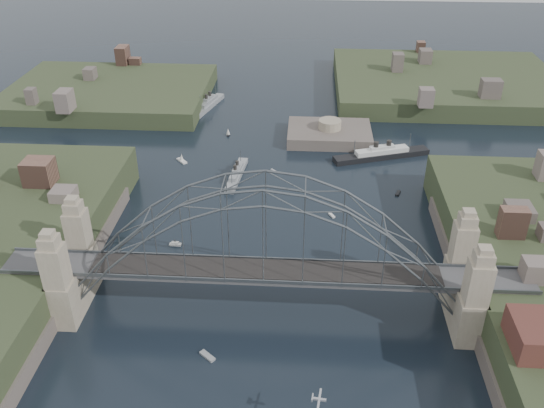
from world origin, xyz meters
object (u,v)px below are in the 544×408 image
Objects in this scene: fort_island at (329,140)px; naval_cruiser_far at (209,104)px; naval_cruiser_near at (236,174)px; ocean_liner at (381,154)px; bridge at (265,250)px.

fort_island is 41.40m from naval_cruiser_far.
naval_cruiser_near is 37.21m from ocean_liner.
bridge is 94.56m from naval_cruiser_far.
naval_cruiser_far is at bearing 149.80° from fort_island.
bridge reaches higher than ocean_liner.
bridge is 4.63× the size of naval_cruiser_far.
ocean_liner reaches higher than naval_cruiser_near.
naval_cruiser_near is at bearing 102.30° from bridge.
naval_cruiser_near is 0.68× the size of ocean_liner.
bridge is 3.42× the size of ocean_liner.
fort_island is at bearing 80.27° from bridge.
naval_cruiser_near is at bearing -160.15° from ocean_liner.
naval_cruiser_near is (-10.19, 46.72, -11.55)m from bridge.
fort_island is 16.70m from ocean_liner.
bridge is 49.20m from naval_cruiser_near.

